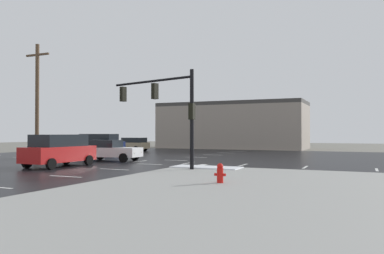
# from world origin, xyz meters

# --- Properties ---
(ground_plane) EXTENTS (120.00, 120.00, 0.00)m
(ground_plane) POSITION_xyz_m (0.00, 0.00, 0.00)
(ground_plane) COLOR slate
(road_asphalt) EXTENTS (44.00, 44.00, 0.02)m
(road_asphalt) POSITION_xyz_m (0.00, 0.00, 0.01)
(road_asphalt) COLOR black
(road_asphalt) RESTS_ON ground_plane
(sidewalk_corner) EXTENTS (18.00, 18.00, 0.14)m
(sidewalk_corner) POSITION_xyz_m (12.00, -12.00, 0.07)
(sidewalk_corner) COLOR #9E9E99
(sidewalk_corner) RESTS_ON ground_plane
(snow_strip_curbside) EXTENTS (4.00, 1.60, 0.06)m
(snow_strip_curbside) POSITION_xyz_m (5.00, -4.00, 0.17)
(snow_strip_curbside) COLOR white
(snow_strip_curbside) RESTS_ON sidewalk_corner
(lane_markings) EXTENTS (36.15, 36.15, 0.01)m
(lane_markings) POSITION_xyz_m (1.20, -1.38, 0.02)
(lane_markings) COLOR silver
(lane_markings) RESTS_ON road_asphalt
(traffic_signal_mast) EXTENTS (6.30, 1.82, 5.55)m
(traffic_signal_mast) POSITION_xyz_m (2.83, -4.77, 3.93)
(traffic_signal_mast) COLOR black
(traffic_signal_mast) RESTS_ON sidewalk_corner
(fire_hydrant) EXTENTS (0.48, 0.26, 0.79)m
(fire_hydrant) POSITION_xyz_m (8.02, -10.00, 0.54)
(fire_hydrant) COLOR red
(fire_hydrant) RESTS_ON sidewalk_corner
(strip_building_background) EXTENTS (19.95, 8.00, 6.33)m
(strip_building_background) POSITION_xyz_m (-3.40, 26.30, 3.17)
(strip_building_background) COLOR gray
(strip_building_background) RESTS_ON ground_plane
(suv_navy) EXTENTS (4.95, 2.48, 2.03)m
(suv_navy) POSITION_xyz_m (-10.41, 5.98, 1.09)
(suv_navy) COLOR #141E47
(suv_navy) RESTS_ON road_asphalt
(sedan_white) EXTENTS (4.66, 2.36, 1.58)m
(sedan_white) POSITION_xyz_m (-4.40, -0.53, 0.85)
(sedan_white) COLOR white
(sedan_white) RESTS_ON road_asphalt
(suv_red) EXTENTS (2.25, 4.87, 2.03)m
(suv_red) POSITION_xyz_m (-4.22, -5.95, 1.09)
(suv_red) COLOR #B21919
(suv_red) RESTS_ON road_asphalt
(sedan_black) EXTENTS (4.67, 2.41, 1.58)m
(sedan_black) POSITION_xyz_m (-10.34, 0.02, 0.85)
(sedan_black) COLOR black
(sedan_black) RESTS_ON road_asphalt
(sedan_tan) EXTENTS (4.56, 2.07, 1.58)m
(sedan_tan) POSITION_xyz_m (-11.27, 12.85, 0.85)
(sedan_tan) COLOR tan
(sedan_tan) RESTS_ON road_asphalt
(utility_pole_mid) EXTENTS (2.20, 0.28, 8.85)m
(utility_pole_mid) POSITION_xyz_m (-9.12, -3.09, 4.64)
(utility_pole_mid) COLOR brown
(utility_pole_mid) RESTS_ON ground_plane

